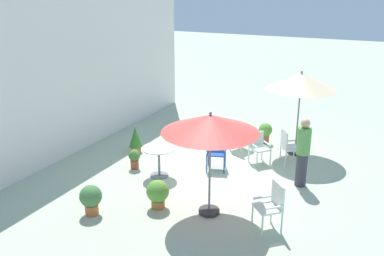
{
  "coord_description": "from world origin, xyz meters",
  "views": [
    {
      "loc": [
        -9.05,
        -3.86,
        4.54
      ],
      "look_at": [
        0.0,
        0.58,
        1.09
      ],
      "focal_mm": 39.32,
      "sensor_mm": 36.0,
      "label": 1
    }
  ],
  "objects_px": {
    "patio_chair_1": "(217,148)",
    "patio_chair_2": "(259,145)",
    "potted_plant_1": "(135,139)",
    "potted_plant_3": "(91,198)",
    "patio_chair_4": "(288,145)",
    "potted_plant_0": "(134,158)",
    "cafe_table_0": "(159,156)",
    "potted_plant_4": "(265,131)",
    "patio_umbrella_1": "(210,125)",
    "standing_person": "(303,152)",
    "patio_chair_3": "(239,133)",
    "potted_plant_2": "(158,193)",
    "patio_umbrella_0": "(301,82)",
    "patio_chair_0": "(272,203)"
  },
  "relations": [
    {
      "from": "patio_chair_4",
      "to": "patio_umbrella_1",
      "type": "bearing_deg",
      "value": 166.04
    },
    {
      "from": "patio_chair_2",
      "to": "potted_plant_3",
      "type": "relative_size",
      "value": 1.26
    },
    {
      "from": "patio_chair_2",
      "to": "patio_chair_1",
      "type": "bearing_deg",
      "value": 134.54
    },
    {
      "from": "potted_plant_4",
      "to": "potted_plant_0",
      "type": "bearing_deg",
      "value": 142.61
    },
    {
      "from": "potted_plant_4",
      "to": "patio_chair_2",
      "type": "bearing_deg",
      "value": -170.48
    },
    {
      "from": "patio_umbrella_1",
      "to": "patio_chair_1",
      "type": "height_order",
      "value": "patio_umbrella_1"
    },
    {
      "from": "patio_chair_4",
      "to": "potted_plant_4",
      "type": "bearing_deg",
      "value": 38.78
    },
    {
      "from": "potted_plant_0",
      "to": "potted_plant_4",
      "type": "bearing_deg",
      "value": -37.39
    },
    {
      "from": "potted_plant_1",
      "to": "patio_chair_4",
      "type": "bearing_deg",
      "value": -74.36
    },
    {
      "from": "patio_chair_4",
      "to": "potted_plant_2",
      "type": "height_order",
      "value": "patio_chair_4"
    },
    {
      "from": "patio_umbrella_0",
      "to": "potted_plant_4",
      "type": "distance_m",
      "value": 2.01
    },
    {
      "from": "standing_person",
      "to": "patio_umbrella_1",
      "type": "bearing_deg",
      "value": 146.16
    },
    {
      "from": "patio_chair_0",
      "to": "standing_person",
      "type": "distance_m",
      "value": 2.18
    },
    {
      "from": "patio_umbrella_0",
      "to": "potted_plant_3",
      "type": "relative_size",
      "value": 3.63
    },
    {
      "from": "patio_chair_4",
      "to": "standing_person",
      "type": "bearing_deg",
      "value": -152.18
    },
    {
      "from": "patio_chair_3",
      "to": "standing_person",
      "type": "relative_size",
      "value": 0.54
    },
    {
      "from": "patio_umbrella_0",
      "to": "patio_chair_2",
      "type": "xyz_separation_m",
      "value": [
        -1.07,
        0.76,
        -1.58
      ]
    },
    {
      "from": "patio_umbrella_1",
      "to": "potted_plant_0",
      "type": "distance_m",
      "value": 3.35
    },
    {
      "from": "patio_chair_4",
      "to": "potted_plant_0",
      "type": "xyz_separation_m",
      "value": [
        -2.08,
        3.47,
        -0.21
      ]
    },
    {
      "from": "potted_plant_3",
      "to": "patio_chair_3",
      "type": "bearing_deg",
      "value": -17.42
    },
    {
      "from": "patio_umbrella_1",
      "to": "patio_chair_2",
      "type": "relative_size",
      "value": 2.69
    },
    {
      "from": "potted_plant_0",
      "to": "potted_plant_2",
      "type": "distance_m",
      "value": 2.18
    },
    {
      "from": "potted_plant_0",
      "to": "potted_plant_1",
      "type": "bearing_deg",
      "value": 31.54
    },
    {
      "from": "cafe_table_0",
      "to": "patio_chair_3",
      "type": "height_order",
      "value": "patio_chair_3"
    },
    {
      "from": "patio_umbrella_0",
      "to": "patio_chair_1",
      "type": "relative_size",
      "value": 2.42
    },
    {
      "from": "potted_plant_1",
      "to": "potted_plant_2",
      "type": "xyz_separation_m",
      "value": [
        -2.44,
        -2.16,
        -0.06
      ]
    },
    {
      "from": "patio_umbrella_1",
      "to": "potted_plant_4",
      "type": "xyz_separation_m",
      "value": [
        4.49,
        0.15,
        -1.58
      ]
    },
    {
      "from": "potted_plant_1",
      "to": "potted_plant_3",
      "type": "height_order",
      "value": "potted_plant_1"
    },
    {
      "from": "patio_chair_0",
      "to": "patio_chair_1",
      "type": "height_order",
      "value": "patio_chair_1"
    },
    {
      "from": "patio_chair_0",
      "to": "potted_plant_4",
      "type": "distance_m",
      "value": 4.76
    },
    {
      "from": "patio_umbrella_1",
      "to": "potted_plant_1",
      "type": "distance_m",
      "value": 4.18
    },
    {
      "from": "patio_chair_1",
      "to": "patio_chair_3",
      "type": "bearing_deg",
      "value": -3.11
    },
    {
      "from": "patio_umbrella_1",
      "to": "patio_umbrella_0",
      "type": "bearing_deg",
      "value": -11.86
    },
    {
      "from": "patio_umbrella_1",
      "to": "patio_chair_1",
      "type": "xyz_separation_m",
      "value": [
        2.18,
        0.76,
        -1.4
      ]
    },
    {
      "from": "patio_chair_2",
      "to": "standing_person",
      "type": "bearing_deg",
      "value": -123.74
    },
    {
      "from": "cafe_table_0",
      "to": "potted_plant_4",
      "type": "bearing_deg",
      "value": -26.52
    },
    {
      "from": "patio_chair_1",
      "to": "potted_plant_2",
      "type": "relative_size",
      "value": 1.54
    },
    {
      "from": "patio_umbrella_1",
      "to": "cafe_table_0",
      "type": "distance_m",
      "value": 2.57
    },
    {
      "from": "patio_umbrella_1",
      "to": "standing_person",
      "type": "bearing_deg",
      "value": -33.84
    },
    {
      "from": "patio_chair_1",
      "to": "patio_chair_2",
      "type": "height_order",
      "value": "patio_chair_1"
    },
    {
      "from": "cafe_table_0",
      "to": "patio_chair_3",
      "type": "xyz_separation_m",
      "value": [
        2.54,
        -1.16,
        -0.02
      ]
    },
    {
      "from": "cafe_table_0",
      "to": "patio_chair_1",
      "type": "height_order",
      "value": "patio_chair_1"
    },
    {
      "from": "cafe_table_0",
      "to": "patio_chair_1",
      "type": "relative_size",
      "value": 0.85
    },
    {
      "from": "patio_umbrella_0",
      "to": "cafe_table_0",
      "type": "relative_size",
      "value": 2.85
    },
    {
      "from": "patio_chair_2",
      "to": "potted_plant_3",
      "type": "xyz_separation_m",
      "value": [
        -4.14,
        2.27,
        -0.11
      ]
    },
    {
      "from": "cafe_table_0",
      "to": "potted_plant_0",
      "type": "height_order",
      "value": "cafe_table_0"
    },
    {
      "from": "patio_chair_4",
      "to": "standing_person",
      "type": "relative_size",
      "value": 0.53
    },
    {
      "from": "patio_chair_1",
      "to": "potted_plant_0",
      "type": "height_order",
      "value": "patio_chair_1"
    },
    {
      "from": "potted_plant_3",
      "to": "potted_plant_4",
      "type": "relative_size",
      "value": 1.03
    },
    {
      "from": "potted_plant_3",
      "to": "potted_plant_4",
      "type": "distance_m",
      "value": 5.97
    }
  ]
}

